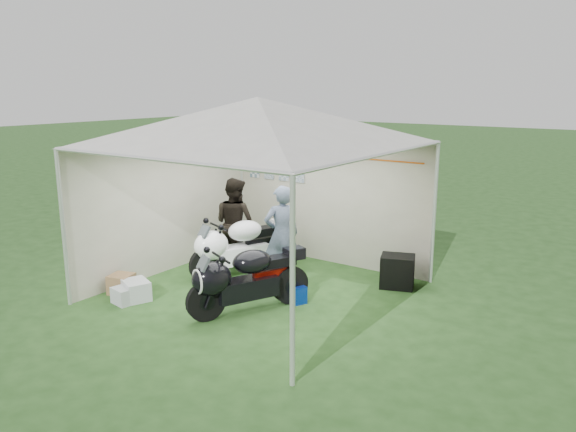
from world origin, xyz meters
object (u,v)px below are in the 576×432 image
object	(u,v)px
person_dark_jacket	(235,223)
crate_1	(122,284)
person_blue_jacket	(282,235)
crate_2	(124,295)
motorcycle_white	(237,245)
motorcycle_black	(243,278)
crate_0	(136,290)
canopy_tent	(259,126)
paddock_stand	(295,293)
equipment_box	(397,271)

from	to	relation	value
person_dark_jacket	crate_1	distance (m)	2.22
person_blue_jacket	crate_2	bearing A→B (deg)	3.00
motorcycle_white	motorcycle_black	distance (m)	1.63
motorcycle_black	crate_1	distance (m)	2.14
person_blue_jacket	crate_0	bearing A→B (deg)	0.60
canopy_tent	crate_2	xyz separation A→B (m)	(-1.38, -1.54, -2.45)
paddock_stand	person_blue_jacket	bearing A→B (deg)	138.81
crate_2	equipment_box	bearing A→B (deg)	44.58
canopy_tent	person_dark_jacket	bearing A→B (deg)	146.94
canopy_tent	equipment_box	xyz separation A→B (m)	(1.65, 1.44, -2.31)
motorcycle_white	paddock_stand	world-z (taller)	motorcycle_white
motorcycle_white	crate_2	world-z (taller)	motorcycle_white
crate_1	crate_2	xyz separation A→B (m)	(0.37, -0.26, -0.03)
motorcycle_black	equipment_box	xyz separation A→B (m)	(1.35, 2.24, -0.26)
motorcycle_white	person_blue_jacket	world-z (taller)	person_blue_jacket
equipment_box	crate_1	world-z (taller)	equipment_box
person_blue_jacket	crate_0	size ratio (longest dim) A/B	3.67
paddock_stand	person_blue_jacket	xyz separation A→B (m)	(-0.66, 0.58, 0.68)
crate_0	crate_1	xyz separation A→B (m)	(-0.39, 0.04, 0.00)
motorcycle_black	paddock_stand	xyz separation A→B (m)	(0.36, 0.78, -0.39)
motorcycle_white	crate_0	size ratio (longest dim) A/B	4.26
equipment_box	crate_0	xyz separation A→B (m)	(-3.00, -2.77, -0.11)
canopy_tent	person_blue_jacket	xyz separation A→B (m)	(-0.00, 0.56, -1.77)
paddock_stand	crate_2	bearing A→B (deg)	-143.22
crate_0	person_blue_jacket	bearing A→B (deg)	54.46
crate_0	crate_2	bearing A→B (deg)	-95.86
crate_1	paddock_stand	bearing A→B (deg)	27.73
paddock_stand	crate_0	xyz separation A→B (m)	(-2.01, -1.31, 0.02)
person_blue_jacket	equipment_box	xyz separation A→B (m)	(1.65, 0.88, -0.55)
paddock_stand	person_dark_jacket	size ratio (longest dim) A/B	0.22
canopy_tent	motorcycle_black	size ratio (longest dim) A/B	3.20
paddock_stand	crate_1	size ratio (longest dim) A/B	1.04
canopy_tent	person_blue_jacket	bearing A→B (deg)	90.42
motorcycle_white	crate_2	size ratio (longest dim) A/B	5.67
person_blue_jacket	person_dark_jacket	bearing A→B (deg)	-63.38
canopy_tent	crate_2	world-z (taller)	canopy_tent
motorcycle_white	person_dark_jacket	bearing A→B (deg)	155.72
canopy_tent	crate_1	world-z (taller)	canopy_tent
motorcycle_white	crate_2	xyz separation A→B (m)	(-0.57, -1.94, -0.42)
crate_2	crate_1	bearing A→B (deg)	145.57
canopy_tent	motorcycle_black	distance (m)	2.23
canopy_tent	motorcycle_white	world-z (taller)	canopy_tent
person_dark_jacket	person_blue_jacket	size ratio (longest dim) A/B	0.99
person_dark_jacket	crate_2	world-z (taller)	person_dark_jacket
person_dark_jacket	crate_2	bearing A→B (deg)	86.27
person_dark_jacket	crate_1	size ratio (longest dim) A/B	4.78
person_dark_jacket	crate_0	world-z (taller)	person_dark_jacket
person_blue_jacket	canopy_tent	bearing A→B (deg)	36.56
equipment_box	person_blue_jacket	bearing A→B (deg)	-152.02
paddock_stand	motorcycle_black	bearing A→B (deg)	-114.71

